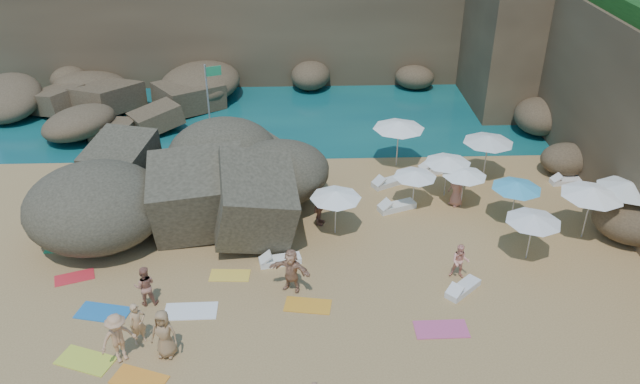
{
  "coord_description": "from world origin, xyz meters",
  "views": [
    {
      "loc": [
        1.19,
        -19.52,
        14.97
      ],
      "look_at": [
        2.0,
        3.0,
        2.0
      ],
      "focal_mm": 35.0,
      "sensor_mm": 36.0,
      "label": 1
    }
  ],
  "objects_px": {
    "rock_outcrop": "(198,206)",
    "person_stand_3": "(319,207)",
    "lounger_0": "(397,206)",
    "person_stand_4": "(457,189)",
    "parasol_0": "(399,125)",
    "parasol_1": "(489,139)",
    "person_stand_2": "(250,185)",
    "person_stand_0": "(138,324)",
    "person_stand_5": "(154,167)",
    "person_stand_1": "(145,286)",
    "flag_pole": "(210,94)",
    "parasol_2": "(415,174)"
  },
  "relations": [
    {
      "from": "rock_outcrop",
      "to": "person_stand_3",
      "type": "height_order",
      "value": "person_stand_3"
    },
    {
      "from": "lounger_0",
      "to": "person_stand_4",
      "type": "bearing_deg",
      "value": -15.33
    },
    {
      "from": "parasol_0",
      "to": "lounger_0",
      "type": "distance_m",
      "value": 4.89
    },
    {
      "from": "parasol_1",
      "to": "person_stand_2",
      "type": "distance_m",
      "value": 11.73
    },
    {
      "from": "person_stand_4",
      "to": "rock_outcrop",
      "type": "bearing_deg",
      "value": -118.78
    },
    {
      "from": "lounger_0",
      "to": "person_stand_0",
      "type": "relative_size",
      "value": 1.11
    },
    {
      "from": "rock_outcrop",
      "to": "person_stand_5",
      "type": "xyz_separation_m",
      "value": [
        -2.35,
        2.38,
        0.83
      ]
    },
    {
      "from": "person_stand_1",
      "to": "person_stand_5",
      "type": "distance_m",
      "value": 9.34
    },
    {
      "from": "flag_pole",
      "to": "parasol_1",
      "type": "relative_size",
      "value": 1.83
    },
    {
      "from": "rock_outcrop",
      "to": "flag_pole",
      "type": "height_order",
      "value": "flag_pole"
    },
    {
      "from": "parasol_0",
      "to": "person_stand_4",
      "type": "height_order",
      "value": "parasol_0"
    },
    {
      "from": "parasol_1",
      "to": "person_stand_1",
      "type": "relative_size",
      "value": 1.53
    },
    {
      "from": "rock_outcrop",
      "to": "person_stand_2",
      "type": "xyz_separation_m",
      "value": [
        2.4,
        0.63,
        0.74
      ]
    },
    {
      "from": "person_stand_2",
      "to": "person_stand_3",
      "type": "relative_size",
      "value": 0.84
    },
    {
      "from": "parasol_1",
      "to": "person_stand_5",
      "type": "bearing_deg",
      "value": 179.57
    },
    {
      "from": "person_stand_0",
      "to": "person_stand_4",
      "type": "height_order",
      "value": "person_stand_4"
    },
    {
      "from": "parasol_1",
      "to": "lounger_0",
      "type": "bearing_deg",
      "value": -149.22
    },
    {
      "from": "person_stand_5",
      "to": "flag_pole",
      "type": "bearing_deg",
      "value": 37.75
    },
    {
      "from": "rock_outcrop",
      "to": "lounger_0",
      "type": "bearing_deg",
      "value": -3.6
    },
    {
      "from": "person_stand_2",
      "to": "lounger_0",
      "type": "bearing_deg",
      "value": -150.65
    },
    {
      "from": "parasol_1",
      "to": "person_stand_1",
      "type": "xyz_separation_m",
      "value": [
        -14.85,
        -9.11,
        -1.34
      ]
    },
    {
      "from": "rock_outcrop",
      "to": "parasol_0",
      "type": "xyz_separation_m",
      "value": [
        9.77,
        3.78,
        2.29
      ]
    },
    {
      "from": "lounger_0",
      "to": "person_stand_2",
      "type": "relative_size",
      "value": 1.2
    },
    {
      "from": "parasol_0",
      "to": "person_stand_1",
      "type": "xyz_separation_m",
      "value": [
        -10.69,
        -10.63,
        -1.48
      ]
    },
    {
      "from": "lounger_0",
      "to": "person_stand_2",
      "type": "distance_m",
      "value": 6.9
    },
    {
      "from": "parasol_1",
      "to": "person_stand_0",
      "type": "relative_size",
      "value": 1.55
    },
    {
      "from": "flag_pole",
      "to": "person_stand_0",
      "type": "xyz_separation_m",
      "value": [
        -0.77,
        -15.69,
        -2.09
      ]
    },
    {
      "from": "rock_outcrop",
      "to": "person_stand_1",
      "type": "distance_m",
      "value": 6.96
    },
    {
      "from": "parasol_2",
      "to": "person_stand_5",
      "type": "xyz_separation_m",
      "value": [
        -12.29,
        2.75,
        -0.88
      ]
    },
    {
      "from": "person_stand_2",
      "to": "person_stand_4",
      "type": "relative_size",
      "value": 0.86
    },
    {
      "from": "parasol_2",
      "to": "person_stand_4",
      "type": "relative_size",
      "value": 1.16
    },
    {
      "from": "flag_pole",
      "to": "person_stand_3",
      "type": "height_order",
      "value": "flag_pole"
    },
    {
      "from": "lounger_0",
      "to": "person_stand_1",
      "type": "bearing_deg",
      "value": -169.73
    },
    {
      "from": "parasol_0",
      "to": "parasol_1",
      "type": "bearing_deg",
      "value": -20.05
    },
    {
      "from": "parasol_0",
      "to": "person_stand_4",
      "type": "bearing_deg",
      "value": -61.87
    },
    {
      "from": "person_stand_3",
      "to": "parasol_2",
      "type": "bearing_deg",
      "value": -50.45
    },
    {
      "from": "parasol_1",
      "to": "person_stand_5",
      "type": "height_order",
      "value": "parasol_1"
    },
    {
      "from": "parasol_0",
      "to": "person_stand_1",
      "type": "relative_size",
      "value": 1.63
    },
    {
      "from": "person_stand_4",
      "to": "person_stand_1",
      "type": "bearing_deg",
      "value": -90.37
    },
    {
      "from": "flag_pole",
      "to": "person_stand_5",
      "type": "distance_m",
      "value": 5.46
    },
    {
      "from": "person_stand_1",
      "to": "person_stand_4",
      "type": "height_order",
      "value": "person_stand_4"
    },
    {
      "from": "parasol_0",
      "to": "parasol_2",
      "type": "bearing_deg",
      "value": -87.78
    },
    {
      "from": "parasol_2",
      "to": "person_stand_4",
      "type": "distance_m",
      "value": 2.18
    },
    {
      "from": "person_stand_1",
      "to": "person_stand_2",
      "type": "bearing_deg",
      "value": -121.35
    },
    {
      "from": "parasol_1",
      "to": "lounger_0",
      "type": "distance_m",
      "value": 5.89
    },
    {
      "from": "parasol_2",
      "to": "person_stand_4",
      "type": "xyz_separation_m",
      "value": [
        2.0,
        0.09,
        -0.86
      ]
    },
    {
      "from": "flag_pole",
      "to": "person_stand_1",
      "type": "xyz_separation_m",
      "value": [
        -0.94,
        -13.69,
        -2.08
      ]
    },
    {
      "from": "parasol_2",
      "to": "person_stand_2",
      "type": "bearing_deg",
      "value": 172.46
    },
    {
      "from": "parasol_0",
      "to": "person_stand_3",
      "type": "relative_size",
      "value": 1.5
    },
    {
      "from": "person_stand_0",
      "to": "person_stand_1",
      "type": "relative_size",
      "value": 0.99
    }
  ]
}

